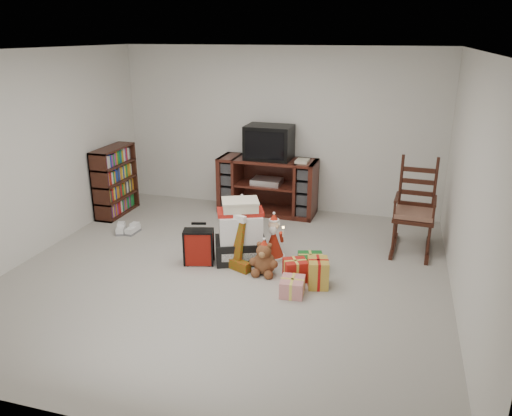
# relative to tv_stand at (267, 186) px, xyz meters

# --- Properties ---
(room) EXTENTS (5.01, 5.01, 2.51)m
(room) POSITION_rel_tv_stand_xyz_m (0.10, -2.20, 0.82)
(room) COLOR #AAA49C
(room) RESTS_ON ground
(tv_stand) EXTENTS (1.52, 0.58, 0.86)m
(tv_stand) POSITION_rel_tv_stand_xyz_m (0.00, 0.00, 0.00)
(tv_stand) COLOR #481D14
(tv_stand) RESTS_ON floor
(bookshelf) EXTENTS (0.29, 0.86, 1.05)m
(bookshelf) POSITION_rel_tv_stand_xyz_m (-2.23, -0.70, 0.07)
(bookshelf) COLOR #3D1A10
(bookshelf) RESTS_ON floor
(rocking_chair) EXTENTS (0.55, 0.86, 1.25)m
(rocking_chair) POSITION_rel_tv_stand_xyz_m (2.16, -0.83, -0.00)
(rocking_chair) COLOR #3D1A10
(rocking_chair) RESTS_ON floor
(gift_pile) EXTENTS (0.73, 0.64, 0.77)m
(gift_pile) POSITION_rel_tv_stand_xyz_m (0.14, -1.79, -0.09)
(gift_pile) COLOR black
(gift_pile) RESTS_ON floor
(red_suitcase) EXTENTS (0.37, 0.26, 0.51)m
(red_suitcase) POSITION_rel_tv_stand_xyz_m (-0.31, -2.04, -0.21)
(red_suitcase) COLOR maroon
(red_suitcase) RESTS_ON floor
(stocking) EXTENTS (0.34, 0.25, 0.67)m
(stocking) POSITION_rel_tv_stand_xyz_m (0.13, -1.98, -0.10)
(stocking) COLOR #0C6C0C
(stocking) RESTS_ON floor
(teddy_bear) EXTENTS (0.26, 0.23, 0.39)m
(teddy_bear) POSITION_rel_tv_stand_xyz_m (0.52, -2.08, -0.26)
(teddy_bear) COLOR brown
(teddy_bear) RESTS_ON floor
(santa_figurine) EXTENTS (0.29, 0.28, 0.60)m
(santa_figurine) POSITION_rel_tv_stand_xyz_m (0.52, -1.62, -0.20)
(santa_figurine) COLOR #B22613
(santa_figurine) RESTS_ON floor
(mrs_claus_figurine) EXTENTS (0.30, 0.29, 0.62)m
(mrs_claus_figurine) POSITION_rel_tv_stand_xyz_m (-0.05, -1.12, -0.19)
(mrs_claus_figurine) COLOR #B22613
(mrs_claus_figurine) RESTS_ON floor
(sneaker_pair) EXTENTS (0.34, 0.29, 0.10)m
(sneaker_pair) POSITION_rel_tv_stand_xyz_m (-1.68, -1.40, -0.38)
(sneaker_pair) COLOR white
(sneaker_pair) RESTS_ON floor
(gift_cluster) EXTENTS (0.54, 0.83, 0.25)m
(gift_cluster) POSITION_rel_tv_stand_xyz_m (0.97, -2.13, -0.30)
(gift_cluster) COLOR #A51A12
(gift_cluster) RESTS_ON floor
(crt_television) EXTENTS (0.70, 0.52, 0.51)m
(crt_television) POSITION_rel_tv_stand_xyz_m (0.02, 0.01, 0.68)
(crt_television) COLOR black
(crt_television) RESTS_ON tv_stand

